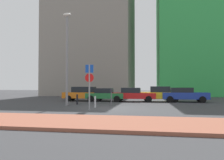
% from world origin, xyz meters
% --- Properties ---
extents(ground_plane, '(120.00, 120.00, 0.00)m').
position_xyz_m(ground_plane, '(0.00, 0.00, 0.00)').
color(ground_plane, '#38383A').
extents(sidewalk_brick, '(40.00, 3.71, 0.14)m').
position_xyz_m(sidewalk_brick, '(0.00, -6.55, 0.07)').
color(sidewalk_brick, '#93513D').
rests_on(sidewalk_brick, ground).
extents(parked_car_orange, '(4.67, 2.24, 1.54)m').
position_xyz_m(parked_car_orange, '(-4.19, 7.20, 0.81)').
color(parked_car_orange, orange).
rests_on(parked_car_orange, ground).
extents(parked_car_green, '(4.08, 1.99, 1.39)m').
position_xyz_m(parked_car_green, '(-1.87, 7.16, 0.72)').
color(parked_car_green, '#237238').
rests_on(parked_car_green, ground).
extents(parked_car_red, '(4.50, 1.94, 1.45)m').
position_xyz_m(parked_car_red, '(1.12, 7.25, 0.74)').
color(parked_car_red, red).
rests_on(parked_car_red, ground).
extents(parked_car_yellow, '(4.06, 1.96, 1.59)m').
position_xyz_m(parked_car_yellow, '(3.91, 7.56, 0.81)').
color(parked_car_yellow, gold).
rests_on(parked_car_yellow, ground).
extents(parked_car_blue, '(4.51, 1.98, 1.46)m').
position_xyz_m(parked_car_blue, '(6.28, 7.38, 0.76)').
color(parked_car_blue, '#1E389E').
rests_on(parked_car_blue, ground).
extents(parking_sign_post, '(0.60, 0.12, 3.14)m').
position_xyz_m(parking_sign_post, '(-1.23, -1.29, 1.98)').
color(parking_sign_post, gray).
rests_on(parking_sign_post, ground).
extents(parking_meter, '(0.18, 0.14, 1.41)m').
position_xyz_m(parking_meter, '(-0.25, 1.81, 0.92)').
color(parking_meter, '#4C4C51').
rests_on(parking_meter, ground).
extents(street_lamp, '(0.70, 0.36, 7.79)m').
position_xyz_m(street_lamp, '(-3.97, 1.52, 4.53)').
color(street_lamp, gray).
rests_on(street_lamp, ground).
extents(traffic_bollard_near, '(0.14, 0.14, 0.87)m').
position_xyz_m(traffic_bollard_near, '(-1.25, 0.39, 0.44)').
color(traffic_bollard_near, '#B7B7BC').
rests_on(traffic_bollard_near, ground).
extents(traffic_bollard_mid, '(0.15, 0.15, 0.89)m').
position_xyz_m(traffic_bollard_mid, '(-3.53, 2.86, 0.45)').
color(traffic_bollard_mid, black).
rests_on(traffic_bollard_mid, ground).
extents(building_colorful_midrise, '(16.30, 17.83, 26.73)m').
position_xyz_m(building_colorful_midrise, '(12.43, 26.86, 13.37)').
color(building_colorful_midrise, green).
rests_on(building_colorful_midrise, ground).
extents(building_under_construction, '(14.29, 14.63, 24.75)m').
position_xyz_m(building_under_construction, '(-7.53, 23.85, 12.37)').
color(building_under_construction, gray).
rests_on(building_under_construction, ground).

